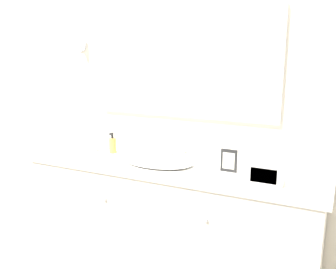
{
  "coord_description": "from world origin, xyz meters",
  "views": [
    {
      "loc": [
        1.02,
        -1.85,
        1.62
      ],
      "look_at": [
        -0.03,
        0.33,
        1.06
      ],
      "focal_mm": 40.0,
      "sensor_mm": 36.0,
      "label": 1
    }
  ],
  "objects": [
    {
      "name": "picture_frame",
      "position": [
        0.39,
        0.34,
        0.93
      ],
      "size": [
        0.1,
        0.01,
        0.15
      ],
      "color": "black",
      "rests_on": "vanity_counter"
    },
    {
      "name": "wall_back",
      "position": [
        -0.0,
        0.65,
        1.28
      ],
      "size": [
        8.0,
        0.18,
        2.55
      ],
      "color": "silver",
      "rests_on": "ground_plane"
    },
    {
      "name": "hand_towel_near_sink",
      "position": [
        -0.73,
        0.39,
        0.88
      ],
      "size": [
        0.16,
        0.14,
        0.05
      ],
      "color": "white",
      "rests_on": "vanity_counter"
    },
    {
      "name": "appliance_box",
      "position": [
        0.64,
        0.22,
        0.92
      ],
      "size": [
        0.21,
        0.11,
        0.13
      ],
      "color": "white",
      "rests_on": "vanity_counter"
    },
    {
      "name": "soap_bottle",
      "position": [
        -0.51,
        0.39,
        0.92
      ],
      "size": [
        0.05,
        0.06,
        0.15
      ],
      "color": "gold",
      "rests_on": "vanity_counter"
    },
    {
      "name": "vanity_counter",
      "position": [
        0.0,
        0.33,
        0.43
      ],
      "size": [
        2.02,
        0.59,
        0.86
      ],
      "color": "beige",
      "rests_on": "ground_plane"
    },
    {
      "name": "sink_basin",
      "position": [
        -0.09,
        0.31,
        0.88
      ],
      "size": [
        0.49,
        0.38,
        0.18
      ],
      "color": "white",
      "rests_on": "vanity_counter"
    }
  ]
}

